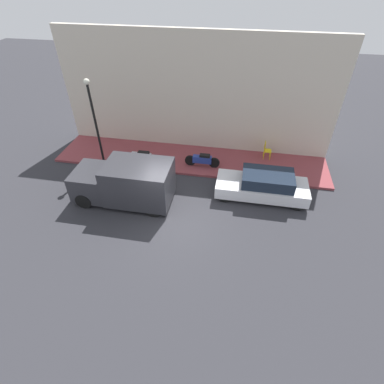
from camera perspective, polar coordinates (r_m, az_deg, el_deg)
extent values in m
plane|color=#2D2D33|center=(13.34, -3.88, -4.61)|extent=(60.00, 60.00, 0.00)
cube|color=brown|center=(16.85, -0.30, 6.22)|extent=(2.89, 14.86, 0.12)
cube|color=beige|center=(16.86, 0.70, 18.10)|extent=(0.30, 14.86, 6.35)
cube|color=silver|center=(14.46, 13.06, 0.79)|extent=(1.67, 4.24, 0.58)
cube|color=#192333|center=(14.15, 14.24, 2.49)|extent=(1.47, 2.33, 0.55)
cylinder|color=black|center=(13.94, 6.29, -0.71)|extent=(0.20, 0.66, 0.66)
cylinder|color=black|center=(15.07, 6.79, 2.71)|extent=(0.20, 0.66, 0.66)
cylinder|color=black|center=(14.23, 19.54, -2.16)|extent=(0.20, 0.66, 0.66)
cylinder|color=black|center=(15.35, 19.06, 1.30)|extent=(0.20, 0.66, 0.66)
cube|color=#2D2D33|center=(13.59, -10.07, 1.84)|extent=(1.98, 2.91, 1.80)
cube|color=#2D2D33|center=(14.60, -18.30, 1.86)|extent=(1.88, 1.57, 1.26)
cube|color=#192333|center=(14.51, -19.40, 3.06)|extent=(1.68, 0.86, 0.50)
cylinder|color=black|center=(14.37, -19.90, -1.58)|extent=(0.22, 0.75, 0.75)
cylinder|color=black|center=(15.53, -17.19, 2.46)|extent=(0.22, 0.75, 0.75)
cylinder|color=black|center=(13.19, -7.45, -3.28)|extent=(0.22, 0.75, 0.75)
cylinder|color=black|center=(14.45, -5.58, 1.22)|extent=(0.22, 0.75, 0.75)
cube|color=navy|center=(15.97, 1.96, 6.24)|extent=(0.30, 1.00, 0.37)
cube|color=black|center=(15.82, 2.47, 6.93)|extent=(0.27, 0.54, 0.12)
cylinder|color=black|center=(16.13, -0.33, 6.04)|extent=(0.10, 0.58, 0.58)
cylinder|color=black|center=(15.98, 4.24, 5.58)|extent=(0.10, 0.58, 0.58)
cube|color=#B7B7BF|center=(16.41, -9.65, 6.70)|extent=(0.30, 1.09, 0.36)
cube|color=black|center=(16.24, -9.24, 7.37)|extent=(0.27, 0.59, 0.12)
cylinder|color=black|center=(16.72, -11.94, 6.49)|extent=(0.10, 0.61, 0.61)
cylinder|color=black|center=(16.28, -7.19, 6.11)|extent=(0.10, 0.61, 0.61)
cylinder|color=black|center=(16.32, -17.80, 11.97)|extent=(0.12, 0.12, 4.26)
sphere|color=silver|center=(15.51, -19.46, 19.22)|extent=(0.28, 0.28, 0.28)
cube|color=yellow|center=(17.15, 14.20, 7.64)|extent=(0.40, 0.40, 0.04)
cube|color=yellow|center=(17.01, 13.73, 8.47)|extent=(0.40, 0.04, 0.48)
cylinder|color=yellow|center=(17.14, 14.65, 6.59)|extent=(0.04, 0.04, 0.45)
cylinder|color=yellow|center=(17.44, 14.63, 7.18)|extent=(0.04, 0.04, 0.45)
cylinder|color=yellow|center=(17.11, 13.51, 6.73)|extent=(0.04, 0.04, 0.45)
cylinder|color=yellow|center=(17.41, 13.50, 7.32)|extent=(0.04, 0.04, 0.45)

